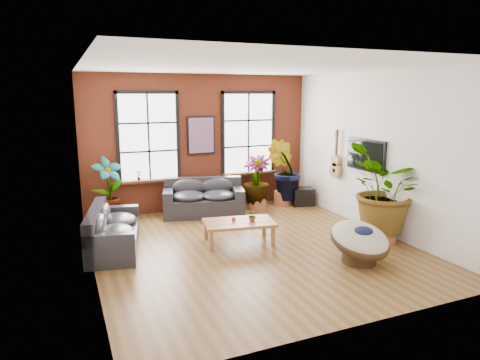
{
  "coord_description": "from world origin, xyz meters",
  "views": [
    {
      "loc": [
        -3.37,
        -7.38,
        2.99
      ],
      "look_at": [
        0.0,
        0.6,
        1.25
      ],
      "focal_mm": 32.0,
      "sensor_mm": 36.0,
      "label": 1
    }
  ],
  "objects_px": {
    "sofa_left": "(111,231)",
    "coffee_table": "(239,224)",
    "papasan_chair": "(360,241)",
    "sofa_back": "(203,199)"
  },
  "relations": [
    {
      "from": "coffee_table",
      "to": "papasan_chair",
      "type": "bearing_deg",
      "value": -39.09
    },
    {
      "from": "sofa_left",
      "to": "papasan_chair",
      "type": "xyz_separation_m",
      "value": [
        4.04,
        -2.44,
        0.03
      ]
    },
    {
      "from": "coffee_table",
      "to": "papasan_chair",
      "type": "relative_size",
      "value": 1.32
    },
    {
      "from": "sofa_back",
      "to": "sofa_left",
      "type": "relative_size",
      "value": 0.96
    },
    {
      "from": "sofa_left",
      "to": "coffee_table",
      "type": "bearing_deg",
      "value": -92.89
    },
    {
      "from": "sofa_left",
      "to": "coffee_table",
      "type": "height_order",
      "value": "sofa_left"
    },
    {
      "from": "coffee_table",
      "to": "papasan_chair",
      "type": "xyz_separation_m",
      "value": [
        1.6,
        -1.81,
        0.01
      ]
    },
    {
      "from": "papasan_chair",
      "to": "sofa_left",
      "type": "bearing_deg",
      "value": 144.55
    },
    {
      "from": "coffee_table",
      "to": "sofa_left",
      "type": "bearing_deg",
      "value": 175.18
    },
    {
      "from": "sofa_back",
      "to": "sofa_left",
      "type": "distance_m",
      "value": 2.95
    }
  ]
}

